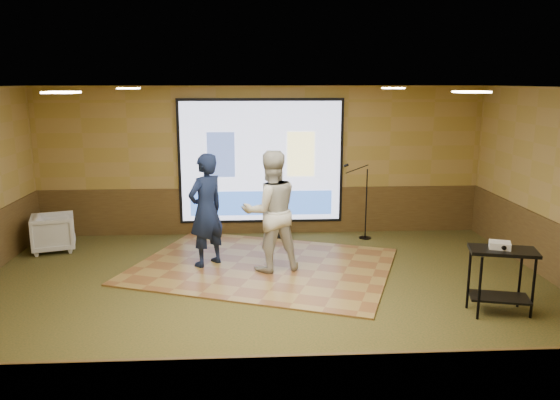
{
  "coord_description": "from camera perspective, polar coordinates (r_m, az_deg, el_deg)",
  "views": [
    {
      "loc": [
        -0.24,
        -7.45,
        3.09
      ],
      "look_at": [
        0.23,
        0.71,
        1.3
      ],
      "focal_mm": 35.0,
      "sensor_mm": 36.0,
      "label": 1
    }
  ],
  "objects": [
    {
      "name": "downlight_se",
      "position": [
        6.43,
        19.37,
        10.61
      ],
      "size": [
        0.32,
        0.32,
        0.02
      ],
      "primitive_type": "cube",
      "color": "#FFE4BF",
      "rests_on": "room_shell"
    },
    {
      "name": "banquet_chair",
      "position": [
        10.94,
        -22.58,
        -3.18
      ],
      "size": [
        0.93,
        0.92,
        0.68
      ],
      "primitive_type": "imported",
      "rotation": [
        0.0,
        0.0,
        1.87
      ],
      "color": "gray",
      "rests_on": "ground"
    },
    {
      "name": "projector_screen",
      "position": [
        11.01,
        -1.99,
        3.9
      ],
      "size": [
        3.32,
        0.06,
        2.52
      ],
      "color": "black",
      "rests_on": "room_shell"
    },
    {
      "name": "mic_stand",
      "position": [
        10.97,
        8.67,
        -1.49
      ],
      "size": [
        0.6,
        0.24,
        1.52
      ],
      "rotation": [
        0.0,
        0.0,
        0.25
      ],
      "color": "black",
      "rests_on": "ground"
    },
    {
      "name": "downlight_nw",
      "position": [
        9.45,
        -15.54,
        11.18
      ],
      "size": [
        0.32,
        0.32,
        0.02
      ],
      "primitive_type": "cube",
      "color": "#FFE4BF",
      "rests_on": "room_shell"
    },
    {
      "name": "dance_floor",
      "position": [
        9.33,
        -1.8,
        -6.9
      ],
      "size": [
        5.01,
        4.43,
        0.03
      ],
      "primitive_type": "cube",
      "rotation": [
        0.0,
        0.0,
        -0.36
      ],
      "color": "olive",
      "rests_on": "ground"
    },
    {
      "name": "wainscot_back",
      "position": [
        11.24,
        -1.96,
        -1.12
      ],
      "size": [
        9.0,
        0.04,
        0.95
      ],
      "primitive_type": "cube",
      "color": "#473017",
      "rests_on": "ground"
    },
    {
      "name": "downlight_ne",
      "position": [
        9.57,
        11.74,
        11.38
      ],
      "size": [
        0.32,
        0.32,
        0.02
      ],
      "primitive_type": "cube",
      "color": "#FFE4BF",
      "rests_on": "room_shell"
    },
    {
      "name": "ground",
      "position": [
        8.07,
        -1.34,
        -10.17
      ],
      "size": [
        9.0,
        9.0,
        0.0
      ],
      "primitive_type": "plane",
      "color": "#283518",
      "rests_on": "ground"
    },
    {
      "name": "player_left",
      "position": [
        9.17,
        -7.73,
        -1.05
      ],
      "size": [
        0.82,
        0.81,
        1.91
      ],
      "primitive_type": "imported",
      "rotation": [
        0.0,
        0.0,
        3.91
      ],
      "color": "#121B39",
      "rests_on": "dance_floor"
    },
    {
      "name": "projector",
      "position": [
        7.85,
        21.98,
        -4.39
      ],
      "size": [
        0.33,
        0.31,
        0.09
      ],
      "primitive_type": "cube",
      "rotation": [
        0.0,
        0.0,
        -0.38
      ],
      "color": "white",
      "rests_on": "av_table"
    },
    {
      "name": "av_table",
      "position": [
        7.93,
        22.15,
        -6.74
      ],
      "size": [
        0.86,
        0.45,
        0.9
      ],
      "rotation": [
        0.0,
        0.0,
        -0.25
      ],
      "color": "black",
      "rests_on": "ground"
    },
    {
      "name": "downlight_sw",
      "position": [
        6.26,
        -21.88,
        10.4
      ],
      "size": [
        0.32,
        0.32,
        0.02
      ],
      "primitive_type": "cube",
      "color": "#FFE4BF",
      "rests_on": "room_shell"
    },
    {
      "name": "room_shell",
      "position": [
        7.52,
        -1.42,
        4.74
      ],
      "size": [
        9.04,
        7.04,
        3.02
      ],
      "color": "#A38344",
      "rests_on": "ground"
    },
    {
      "name": "duffel_bag",
      "position": [
        11.01,
        -0.12,
        -3.25
      ],
      "size": [
        0.43,
        0.29,
        0.26
      ],
      "primitive_type": "cube",
      "rotation": [
        0.0,
        0.0,
        0.04
      ],
      "color": "black",
      "rests_on": "ground"
    },
    {
      "name": "player_right",
      "position": [
        8.85,
        -0.98,
        -1.17
      ],
      "size": [
        1.13,
        0.98,
        1.98
      ],
      "primitive_type": "imported",
      "rotation": [
        0.0,
        0.0,
        3.41
      ],
      "color": "beige",
      "rests_on": "dance_floor"
    }
  ]
}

